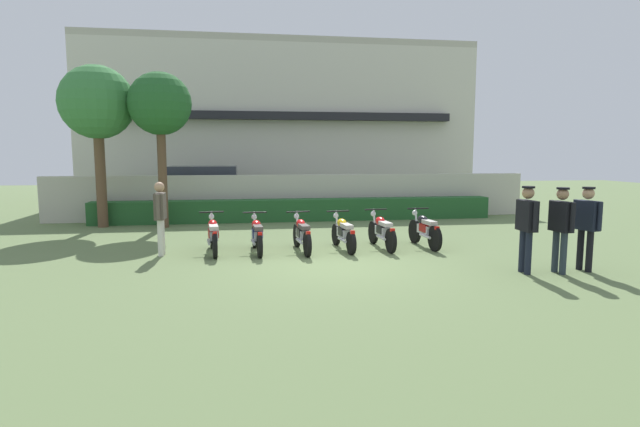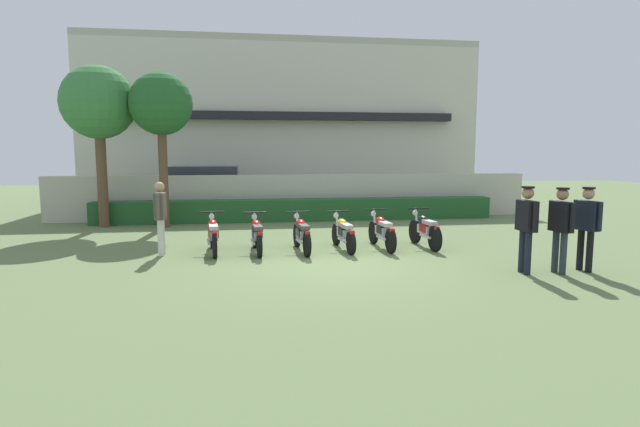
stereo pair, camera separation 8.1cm
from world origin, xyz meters
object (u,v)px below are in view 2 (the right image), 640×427
object	(u,v)px
tree_far_side	(161,106)
motorcycle_in_row_1	(257,234)
motorcycle_in_row_4	(382,231)
motorcycle_in_row_3	(343,233)
motorcycle_in_row_5	(425,230)
inspector_person	(160,212)
motorcycle_in_row_2	(302,234)
officer_0	(526,222)
officer_2	(587,221)
tree_near_inspector	(98,104)
motorcycle_in_row_0	(213,235)
parked_car	(209,189)
officer_1	(561,223)

from	to	relation	value
tree_far_side	motorcycle_in_row_1	xyz separation A→B (m)	(2.89, -4.62, -3.46)
motorcycle_in_row_4	motorcycle_in_row_1	bearing A→B (deg)	87.68
motorcycle_in_row_3	motorcycle_in_row_5	world-z (taller)	motorcycle_in_row_5
inspector_person	motorcycle_in_row_2	bearing A→B (deg)	-1.19
officer_0	officer_2	size ratio (longest dim) A/B	1.02
tree_far_side	motorcycle_in_row_3	size ratio (longest dim) A/B	2.65
motorcycle_in_row_2	inspector_person	xyz separation A→B (m)	(-3.35, 0.07, 0.60)
tree_far_side	inspector_person	xyz separation A→B (m)	(0.64, -4.62, -2.86)
motorcycle_in_row_3	motorcycle_in_row_5	distance (m)	2.14
tree_near_inspector	motorcycle_in_row_1	distance (m)	7.83
motorcycle_in_row_1	motorcycle_in_row_5	xyz separation A→B (m)	(4.30, 0.06, 0.01)
inspector_person	officer_2	bearing A→B (deg)	-18.32
motorcycle_in_row_1	motorcycle_in_row_4	bearing A→B (deg)	-92.78
tree_far_side	motorcycle_in_row_1	distance (m)	6.46
tree_near_inspector	officer_0	bearing A→B (deg)	-37.88
motorcycle_in_row_1	motorcycle_in_row_4	xyz separation A→B (m)	(3.17, 0.08, 0.01)
motorcycle_in_row_0	motorcycle_in_row_1	xyz separation A→B (m)	(1.05, -0.07, -0.01)
motorcycle_in_row_4	motorcycle_in_row_5	world-z (taller)	motorcycle_in_row_5
parked_car	tree_near_inspector	bearing A→B (deg)	-128.33
motorcycle_in_row_5	tree_far_side	bearing A→B (deg)	52.88
motorcycle_in_row_0	motorcycle_in_row_3	bearing A→B (deg)	-97.16
motorcycle_in_row_3	officer_1	xyz separation A→B (m)	(3.84, -3.08, 0.60)
motorcycle_in_row_3	officer_1	size ratio (longest dim) A/B	1.08
motorcycle_in_row_0	officer_1	xyz separation A→B (m)	(7.04, -3.12, 0.58)
motorcycle_in_row_4	motorcycle_in_row_5	distance (m)	1.13
officer_2	motorcycle_in_row_3	bearing A→B (deg)	-45.71
parked_car	motorcycle_in_row_2	xyz separation A→B (m)	(2.88, -8.89, -0.49)
officer_0	tree_near_inspector	bearing A→B (deg)	-36.68
tree_far_side	motorcycle_in_row_3	world-z (taller)	tree_far_side
officer_0	officer_2	xyz separation A→B (m)	(1.32, 0.00, -0.02)
parked_car	motorcycle_in_row_1	size ratio (longest dim) A/B	2.43
motorcycle_in_row_0	officer_1	distance (m)	7.72
tree_far_side	officer_0	world-z (taller)	tree_far_side
inspector_person	officer_0	world-z (taller)	officer_0
parked_car	tree_far_side	world-z (taller)	tree_far_side
tree_near_inspector	officer_1	xyz separation A→B (m)	(10.88, -8.04, -2.93)
motorcycle_in_row_2	motorcycle_in_row_4	world-z (taller)	motorcycle_in_row_4
motorcycle_in_row_1	motorcycle_in_row_0	bearing A→B (deg)	82.14
tree_near_inspector	inspector_person	world-z (taller)	tree_near_inspector
tree_near_inspector	tree_far_side	size ratio (longest dim) A/B	1.05
tree_far_side	motorcycle_in_row_2	size ratio (longest dim) A/B	2.65
officer_0	parked_car	bearing A→B (deg)	-57.68
tree_far_side	inspector_person	size ratio (longest dim) A/B	2.85
motorcycle_in_row_3	motorcycle_in_row_4	size ratio (longest dim) A/B	0.96
tree_near_inspector	motorcycle_in_row_3	distance (m)	9.32
motorcycle_in_row_2	motorcycle_in_row_4	xyz separation A→B (m)	(2.07, 0.15, 0.00)
motorcycle_in_row_2	inspector_person	bearing A→B (deg)	83.73
parked_car	motorcycle_in_row_4	xyz separation A→B (m)	(4.95, -8.74, -0.49)
tree_far_side	motorcycle_in_row_3	xyz separation A→B (m)	(5.05, -4.59, -3.47)
motorcycle_in_row_2	officer_1	xyz separation A→B (m)	(4.90, -2.98, 0.59)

